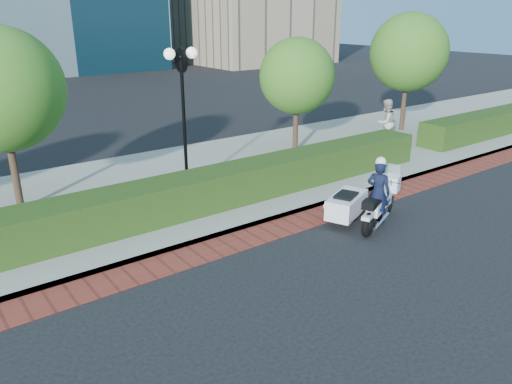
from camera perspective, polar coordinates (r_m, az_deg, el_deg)
ground at (r=11.03m, az=1.09°, el=-8.81°), size 120.00×120.00×0.00m
brick_strip at (r=12.11m, az=-3.29°, el=-6.04°), size 60.00×1.00×0.01m
sidewalk at (r=15.76m, az=-12.42°, el=0.07°), size 60.00×8.00×0.15m
hedge_main at (r=13.53m, az=-8.29°, el=-0.40°), size 18.00×1.20×1.00m
hedge_far at (r=25.09m, az=25.86°, el=7.28°), size 10.00×1.20×1.00m
lamppost at (r=14.77m, az=-8.35°, el=10.60°), size 1.02×0.70×4.21m
tree_b at (r=14.45m, az=-27.17°, el=10.36°), size 3.20×3.20×4.89m
tree_c at (r=18.96m, az=4.70°, el=13.05°), size 2.80×2.80×4.30m
tree_d at (r=23.70m, az=17.06°, el=15.02°), size 3.40×3.40×5.16m
police_motorcycle at (r=13.35m, az=12.42°, el=-0.94°), size 2.43×1.82×1.91m
pedestrian at (r=20.89m, az=14.58°, el=7.68°), size 0.92×0.72×1.88m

